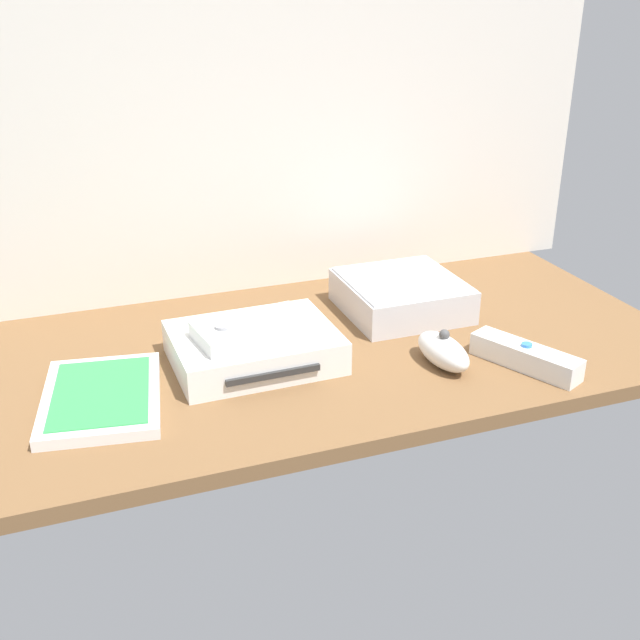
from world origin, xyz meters
TOP-DOWN VIEW (x-y plane):
  - ground_plane at (0.00, 0.00)cm, footprint 100.00×48.00cm
  - back_wall at (0.00, 24.60)cm, footprint 110.00×1.20cm
  - game_console at (-9.71, -1.40)cm, footprint 21.32×16.83cm
  - mini_computer at (15.70, 7.20)cm, footprint 17.01×17.01cm
  - game_case at (-29.69, -5.30)cm, footprint 16.39×20.88cm
  - remote_wand at (22.94, -14.84)cm, footprint 9.54×14.93cm
  - remote_nunchuk at (13.16, -10.65)cm, footprint 5.27×10.35cm
  - remote_classic_pad at (-10.14, -2.54)cm, footprint 15.42×10.03cm

SIDE VIEW (x-z plane):
  - ground_plane at x=0.00cm, z-range -2.00..0.00cm
  - game_case at x=-29.69cm, z-range -0.02..1.54cm
  - remote_wand at x=22.94cm, z-range -0.19..3.21cm
  - remote_nunchuk at x=13.16cm, z-range -0.51..4.59cm
  - game_console at x=-9.71cm, z-range 0.00..4.40cm
  - mini_computer at x=15.70cm, z-range -0.01..5.29cm
  - remote_classic_pad at x=-10.14cm, z-range 4.21..6.61cm
  - back_wall at x=0.00cm, z-range 0.00..64.00cm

